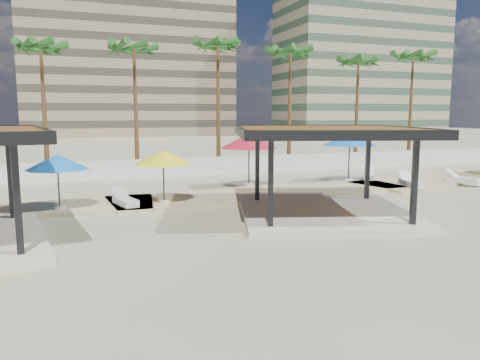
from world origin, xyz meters
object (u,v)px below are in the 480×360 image
(lounger_b, at_px, (410,183))
(lounger_d, at_px, (369,176))
(umbrella_c, at_px, (249,141))
(lounger_c, at_px, (463,180))
(pavilion_central, at_px, (326,163))
(lounger_a, at_px, (125,201))

(lounger_b, height_order, lounger_d, lounger_b)
(lounger_b, relative_size, lounger_d, 1.12)
(lounger_b, bearing_deg, umbrella_c, 85.22)
(lounger_c, distance_m, lounger_d, 5.36)
(pavilion_central, bearing_deg, lounger_d, 62.22)
(lounger_a, relative_size, lounger_b, 0.91)
(pavilion_central, height_order, lounger_a, pavilion_central)
(umbrella_c, height_order, lounger_a, umbrella_c)
(lounger_c, bearing_deg, pavilion_central, 87.98)
(lounger_a, relative_size, lounger_d, 1.02)
(pavilion_central, distance_m, lounger_d, 11.01)
(lounger_a, bearing_deg, pavilion_central, -132.32)
(lounger_a, distance_m, lounger_b, 15.69)
(lounger_d, bearing_deg, lounger_a, 139.45)
(lounger_c, xyz_separation_m, lounger_d, (-4.15, 3.39, -0.00))
(umbrella_c, bearing_deg, pavilion_central, -86.70)
(lounger_a, distance_m, lounger_c, 19.51)
(umbrella_c, xyz_separation_m, lounger_d, (8.11, 0.04, -2.32))
(lounger_b, bearing_deg, lounger_c, -73.14)
(lounger_a, xyz_separation_m, lounger_c, (19.51, 0.00, 0.01))
(lounger_c, relative_size, lounger_d, 1.07)
(pavilion_central, relative_size, lounger_b, 4.17)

